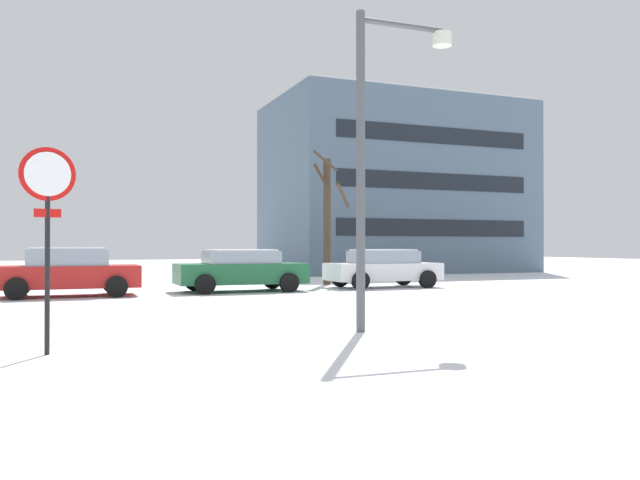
{
  "coord_description": "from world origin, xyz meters",
  "views": [
    {
      "loc": [
        -1.86,
        -12.22,
        1.53
      ],
      "look_at": [
        5.2,
        5.2,
        1.69
      ],
      "focal_mm": 36.26,
      "sensor_mm": 36.0,
      "label": 1
    }
  ],
  "objects_px": {
    "stop_sign": "(48,209)",
    "parked_car_red": "(68,271)",
    "parked_car_green": "(241,270)",
    "street_lamp": "(378,135)",
    "parked_car_white": "(383,268)"
  },
  "relations": [
    {
      "from": "stop_sign",
      "to": "parked_car_red",
      "type": "bearing_deg",
      "value": 87.93
    },
    {
      "from": "parked_car_green",
      "to": "street_lamp",
      "type": "bearing_deg",
      "value": -91.68
    },
    {
      "from": "parked_car_red",
      "to": "parked_car_white",
      "type": "xyz_separation_m",
      "value": [
        10.76,
        0.17,
        -0.04
      ]
    },
    {
      "from": "street_lamp",
      "to": "parked_car_green",
      "type": "relative_size",
      "value": 1.34
    },
    {
      "from": "stop_sign",
      "to": "street_lamp",
      "type": "bearing_deg",
      "value": 5.05
    },
    {
      "from": "stop_sign",
      "to": "parked_car_green",
      "type": "relative_size",
      "value": 0.68
    },
    {
      "from": "parked_car_green",
      "to": "parked_car_white",
      "type": "bearing_deg",
      "value": 1.03
    },
    {
      "from": "parked_car_red",
      "to": "street_lamp",
      "type": "bearing_deg",
      "value": -64.29
    },
    {
      "from": "parked_car_green",
      "to": "parked_car_white",
      "type": "height_order",
      "value": "parked_car_green"
    },
    {
      "from": "street_lamp",
      "to": "parked_car_green",
      "type": "distance_m",
      "value": 10.97
    },
    {
      "from": "parked_car_red",
      "to": "parked_car_white",
      "type": "relative_size",
      "value": 1.01
    },
    {
      "from": "parked_car_green",
      "to": "parked_car_white",
      "type": "xyz_separation_m",
      "value": [
        5.38,
        0.1,
        -0.01
      ]
    },
    {
      "from": "stop_sign",
      "to": "parked_car_green",
      "type": "height_order",
      "value": "stop_sign"
    },
    {
      "from": "stop_sign",
      "to": "parked_car_white",
      "type": "xyz_separation_m",
      "value": [
        11.16,
        11.19,
        -1.33
      ]
    },
    {
      "from": "stop_sign",
      "to": "parked_car_white",
      "type": "bearing_deg",
      "value": 45.06
    }
  ]
}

